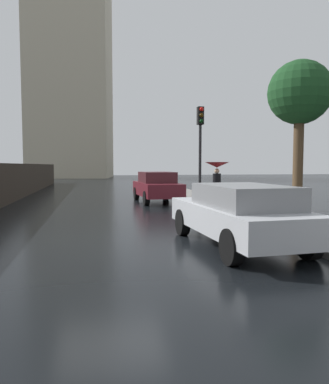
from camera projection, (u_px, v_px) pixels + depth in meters
name	position (u px, v px, depth m)	size (l,w,h in m)	color
ground	(111.00, 244.00, 8.42)	(120.00, 120.00, 0.00)	black
sidewalk_strip	(313.00, 233.00, 9.39)	(2.20, 60.00, 0.14)	gray
car_maroon_near_kerb	(157.00, 186.00, 18.07)	(1.95, 4.34, 1.48)	maroon
car_silver_mid_road	(238.00, 213.00, 8.16)	(2.02, 4.63, 1.38)	#B2B5BA
pedestrian_with_umbrella_near	(217.00, 171.00, 15.13)	(0.99, 0.99, 1.79)	black
traffic_light	(200.00, 137.00, 15.74)	(0.26, 0.39, 4.14)	black
street_tree_near	(300.00, 95.00, 12.87)	(2.21, 2.21, 5.45)	#4C3823
distant_tower	(72.00, 71.00, 54.30)	(12.48, 12.96, 36.03)	#B2A88E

